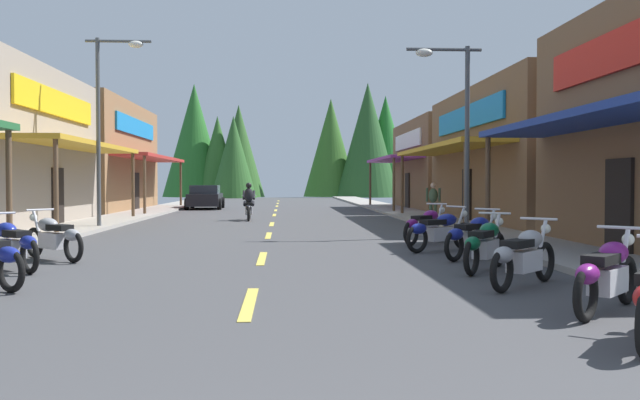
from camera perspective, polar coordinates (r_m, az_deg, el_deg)
The scene contains 21 objects.
ground at distance 27.43m, azimuth -4.03°, elevation -1.90°, with size 10.76×81.61×0.10m, color #424244.
sidewalk_left at distance 28.29m, azimuth -17.33°, elevation -1.64°, with size 2.25×81.61×0.12m, color #9E9991.
sidewalk_right at distance 28.07m, azimuth 9.36°, elevation -1.61°, with size 2.25×81.61×0.12m, color #9E9991.
centerline_dashes at distance 29.12m, azimuth -3.98°, elevation -1.59°, with size 0.16×54.76×0.01m.
storefront_left_far at distance 39.11m, azimuth -21.07°, elevation 3.40°, with size 9.80×12.68×5.85m.
storefront_right_middle at distance 27.80m, azimuth 18.40°, elevation 3.62°, with size 7.86×12.75×5.27m.
storefront_right_far at distance 40.11m, azimuth 13.30°, elevation 2.88°, with size 10.13×10.81×5.10m.
streetlamp_left at distance 23.89m, azimuth -17.54°, elevation 7.66°, with size 2.19×0.30×6.42m.
streetlamp_right at distance 20.02m, azimuth 11.36°, elevation 7.45°, with size 2.19×0.30×5.53m.
motorcycle_parked_right_1 at distance 8.93m, azimuth 23.17°, elevation -5.74°, with size 1.56×1.61×1.04m.
motorcycle_parked_right_2 at distance 10.68m, azimuth 16.89°, elevation -4.50°, with size 1.57×1.60×1.04m.
motorcycle_parked_right_3 at distance 12.40m, azimuth 13.83°, elevation -3.64°, with size 1.31×1.81×1.04m.
motorcycle_parked_right_4 at distance 14.31m, azimuth 12.90°, elevation -2.95°, with size 1.65×1.51×1.04m.
motorcycle_parked_right_5 at distance 15.72m, azimuth 10.13°, elevation -2.53°, with size 1.86×1.23×1.04m.
motorcycle_parked_right_6 at distance 17.56m, azimuth 8.99°, elevation -2.10°, with size 1.54×1.63×1.04m.
motorcycle_parked_left_3 at distance 13.35m, azimuth -24.69°, elevation -3.37°, with size 1.57×1.59×1.04m.
motorcycle_parked_left_4 at distance 14.75m, azimuth -21.64°, elevation -2.88°, with size 1.66×1.50×1.04m.
rider_cruising_lead at distance 27.98m, azimuth -6.06°, elevation -0.39°, with size 0.60×2.14×1.57m.
pedestrian_browsing at distance 26.25m, azimuth 9.58°, elevation 0.01°, with size 0.54×0.38×1.57m.
parked_car_curbside at distance 40.17m, azimuth -9.71°, elevation 0.23°, with size 2.15×4.35×1.40m.
treeline_backdrop at distance 71.40m, azimuth -2.41°, elevation 4.62°, with size 26.84×11.19×12.08m.
Camera 1 is at (0.46, -1.57, 1.60)m, focal length 37.73 mm.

